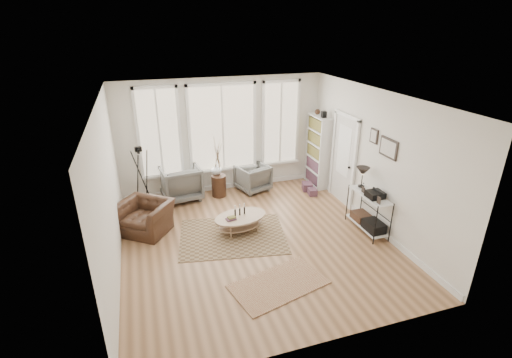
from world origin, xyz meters
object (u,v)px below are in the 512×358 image
object	(u,v)px
armchair_left	(181,183)
accent_chair	(145,217)
coffee_table	(240,219)
low_shelf	(368,208)
bookcase	(318,151)
armchair_right	(253,178)
side_table	(218,169)

from	to	relation	value
armchair_left	accent_chair	size ratio (longest dim) A/B	0.93
coffee_table	accent_chair	distance (m)	2.00
low_shelf	accent_chair	xyz separation A→B (m)	(-4.47, 1.39, -0.18)
armchair_left	accent_chair	xyz separation A→B (m)	(-0.92, -1.35, -0.10)
accent_chair	bookcase	bearing A→B (deg)	50.17
bookcase	coffee_table	bearing A→B (deg)	-146.25
armchair_left	accent_chair	bearing A→B (deg)	48.79
armchair_right	side_table	distance (m)	1.00
bookcase	armchair_right	distance (m)	1.86
armchair_left	armchair_right	world-z (taller)	armchair_left
armchair_left	bookcase	bearing A→B (deg)	169.51
bookcase	coffee_table	world-z (taller)	bookcase
coffee_table	armchair_right	bearing A→B (deg)	65.55
bookcase	coffee_table	distance (m)	3.23
armchair_right	accent_chair	size ratio (longest dim) A/B	0.75
bookcase	armchair_left	distance (m)	3.65
bookcase	armchair_left	xyz separation A→B (m)	(-3.61, 0.22, -0.52)
bookcase	armchair_left	size ratio (longest dim) A/B	2.17
low_shelf	armchair_left	size ratio (longest dim) A/B	1.37
low_shelf	side_table	size ratio (longest dim) A/B	0.85
armchair_left	side_table	world-z (taller)	side_table
low_shelf	side_table	world-z (taller)	side_table
bookcase	armchair_right	size ratio (longest dim) A/B	2.69
side_table	accent_chair	xyz separation A→B (m)	(-1.86, -1.23, -0.41)
armchair_right	accent_chair	bearing A→B (deg)	7.02
armchair_right	bookcase	bearing A→B (deg)	156.63
armchair_right	accent_chair	distance (m)	3.06
armchair_left	coffee_table	bearing A→B (deg)	109.43
side_table	armchair_right	bearing A→B (deg)	4.13
armchair_left	accent_chair	distance (m)	1.64
coffee_table	armchair_right	xyz separation A→B (m)	(0.87, 1.92, 0.07)
armchair_left	armchair_right	size ratio (longest dim) A/B	1.24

